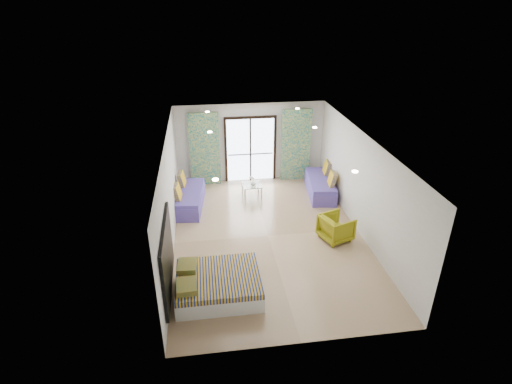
{
  "coord_description": "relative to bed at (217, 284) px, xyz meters",
  "views": [
    {
      "loc": [
        -1.6,
        -9.02,
        5.86
      ],
      "look_at": [
        -0.27,
        0.4,
        1.15
      ],
      "focal_mm": 28.0,
      "sensor_mm": 36.0,
      "label": 1
    }
  ],
  "objects": [
    {
      "name": "downlight_d",
      "position": [
        2.87,
        3.16,
        2.41
      ],
      "size": [
        0.12,
        0.12,
        0.02
      ],
      "primitive_type": "cylinder",
      "color": "#FFE0B2",
      "rests_on": "ceiling"
    },
    {
      "name": "downlight_e",
      "position": [
        0.07,
        5.16,
        2.41
      ],
      "size": [
        0.12,
        0.12,
        0.02
      ],
      "primitive_type": "cylinder",
      "color": "#FFE0B2",
      "rests_on": "ceiling"
    },
    {
      "name": "curtain_right",
      "position": [
        3.02,
        5.73,
        0.99
      ],
      "size": [
        1.0,
        0.1,
        2.5
      ],
      "primitive_type": "cube",
      "color": "silver",
      "rests_on": "floor"
    },
    {
      "name": "coffee_table",
      "position": [
        1.35,
        4.6,
        0.1
      ],
      "size": [
        0.64,
        0.64,
        0.7
      ],
      "rotation": [
        0.0,
        0.0,
        0.05
      ],
      "color": "silver",
      "rests_on": "floor"
    },
    {
      "name": "balcony_rail",
      "position": [
        1.47,
        5.89,
        0.69
      ],
      "size": [
        1.52,
        0.03,
        0.04
      ],
      "primitive_type": "cube",
      "color": "#595451",
      "rests_on": "balcony_door"
    },
    {
      "name": "armchair",
      "position": [
        3.22,
        1.76,
        0.12
      ],
      "size": [
        0.91,
        0.94,
        0.77
      ],
      "primitive_type": "imported",
      "rotation": [
        0.0,
        0.0,
        1.92
      ],
      "color": "olive",
      "rests_on": "floor"
    },
    {
      "name": "wall_back",
      "position": [
        1.47,
        5.91,
        1.09
      ],
      "size": [
        5.0,
        0.01,
        2.7
      ],
      "primitive_type": null,
      "color": "silver",
      "rests_on": "ground"
    },
    {
      "name": "daybed_left",
      "position": [
        -0.64,
        4.12,
        0.04
      ],
      "size": [
        0.97,
        2.02,
        0.96
      ],
      "rotation": [
        0.0,
        0.0,
        -0.11
      ],
      "color": "#5344A2",
      "rests_on": "floor"
    },
    {
      "name": "downlight_b",
      "position": [
        2.87,
        0.16,
        2.41
      ],
      "size": [
        0.12,
        0.12,
        0.02
      ],
      "primitive_type": "cylinder",
      "color": "#FFE0B2",
      "rests_on": "ceiling"
    },
    {
      "name": "daybed_right",
      "position": [
        3.59,
        4.44,
        0.04
      ],
      "size": [
        0.99,
        2.02,
        0.96
      ],
      "rotation": [
        0.0,
        0.0,
        -0.12
      ],
      "color": "#5344A2",
      "rests_on": "floor"
    },
    {
      "name": "downlight_c",
      "position": [
        0.07,
        3.16,
        2.41
      ],
      "size": [
        0.12,
        0.12,
        0.02
      ],
      "primitive_type": "cylinder",
      "color": "#FFE0B2",
      "rests_on": "ceiling"
    },
    {
      "name": "ceiling",
      "position": [
        1.47,
        2.16,
        2.44
      ],
      "size": [
        5.0,
        7.5,
        0.01
      ],
      "primitive_type": null,
      "color": "silver",
      "rests_on": "ground"
    },
    {
      "name": "switch_plate",
      "position": [
        -1.0,
        1.25,
        0.79
      ],
      "size": [
        0.02,
        0.1,
        0.1
      ],
      "primitive_type": "cube",
      "color": "silver",
      "rests_on": "wall_left"
    },
    {
      "name": "wall_left",
      "position": [
        -1.03,
        2.16,
        1.09
      ],
      "size": [
        0.01,
        7.5,
        2.7
      ],
      "primitive_type": null,
      "color": "silver",
      "rests_on": "ground"
    },
    {
      "name": "wall_right",
      "position": [
        3.97,
        2.16,
        1.09
      ],
      "size": [
        0.01,
        7.5,
        2.7
      ],
      "primitive_type": null,
      "color": "silver",
      "rests_on": "ground"
    },
    {
      "name": "vase",
      "position": [
        1.39,
        4.53,
        0.22
      ],
      "size": [
        0.17,
        0.18,
        0.16
      ],
      "primitive_type": "imported",
      "rotation": [
        0.0,
        0.0,
        -0.02
      ],
      "color": "white",
      "rests_on": "coffee_table"
    },
    {
      "name": "balcony_door",
      "position": [
        1.47,
        5.88,
        1.0
      ],
      "size": [
        1.76,
        0.08,
        2.28
      ],
      "color": "black",
      "rests_on": "floor"
    },
    {
      "name": "curtain_left",
      "position": [
        -0.08,
        5.73,
        0.99
      ],
      "size": [
        1.0,
        0.1,
        2.5
      ],
      "primitive_type": "cube",
      "color": "silver",
      "rests_on": "floor"
    },
    {
      "name": "wall_front",
      "position": [
        1.47,
        -1.59,
        1.09
      ],
      "size": [
        5.0,
        0.01,
        2.7
      ],
      "primitive_type": null,
      "color": "silver",
      "rests_on": "ground"
    },
    {
      "name": "bed",
      "position": [
        0.0,
        0.0,
        0.0
      ],
      "size": [
        1.81,
        1.47,
        0.62
      ],
      "color": "silver",
      "rests_on": "floor"
    },
    {
      "name": "headboard",
      "position": [
        -0.99,
        0.0,
        0.79
      ],
      "size": [
        0.06,
        2.1,
        1.5
      ],
      "primitive_type": "cube",
      "color": "black",
      "rests_on": "floor"
    },
    {
      "name": "floor",
      "position": [
        1.47,
        2.16,
        -0.26
      ],
      "size": [
        5.0,
        7.5,
        0.01
      ],
      "primitive_type": null,
      "color": "#927657",
      "rests_on": "ground"
    },
    {
      "name": "downlight_a",
      "position": [
        0.07,
        0.16,
        2.41
      ],
      "size": [
        0.12,
        0.12,
        0.02
      ],
      "primitive_type": "cylinder",
      "color": "#FFE0B2",
      "rests_on": "ceiling"
    },
    {
      "name": "downlight_f",
      "position": [
        2.87,
        5.16,
        2.41
      ],
      "size": [
        0.12,
        0.12,
        0.02
      ],
      "primitive_type": "cylinder",
      "color": "#FFE0B2",
      "rests_on": "ceiling"
    }
  ]
}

